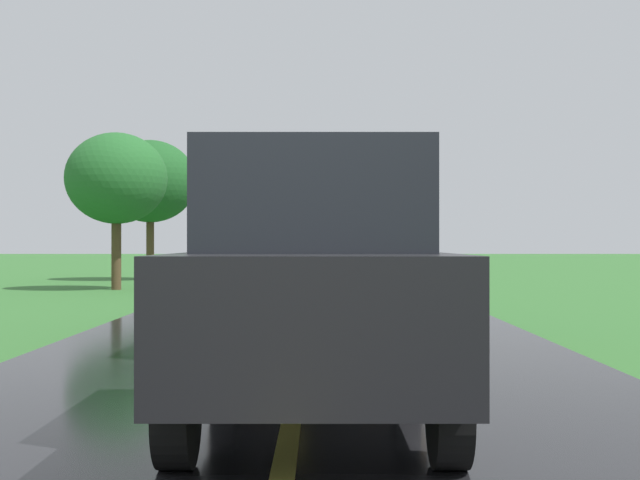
% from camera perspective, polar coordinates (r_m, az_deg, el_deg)
% --- Properties ---
extents(banana_truck_near, '(2.38, 5.82, 2.80)m').
position_cam_1_polar(banana_truck_near, '(12.92, 0.21, 0.34)').
color(banana_truck_near, '#2D2D30').
rests_on(banana_truck_near, road_surface).
extents(roadside_tree_near_left, '(3.30, 3.30, 5.06)m').
position_cam_1_polar(roadside_tree_near_left, '(32.19, -10.72, 3.75)').
color(roadside_tree_near_left, '#4C3823').
rests_on(roadside_tree_near_left, ground).
extents(roadside_tree_mid_right, '(2.92, 2.92, 4.53)m').
position_cam_1_polar(roadside_tree_mid_right, '(25.92, -12.84, 3.90)').
color(roadside_tree_mid_right, '#4C3823').
rests_on(roadside_tree_mid_right, ground).
extents(following_car, '(1.74, 4.10, 1.92)m').
position_cam_1_polar(following_car, '(6.18, -0.09, -2.87)').
color(following_car, black).
rests_on(following_car, road_surface).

